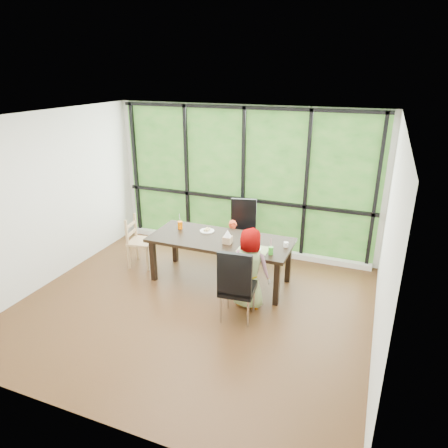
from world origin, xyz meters
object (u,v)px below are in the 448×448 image
at_px(plate_near, 253,249).
at_px(dining_table, 221,260).
at_px(chair_interior_leather, 238,284).
at_px(orange_cup, 180,225).
at_px(green_cup, 271,251).
at_px(child_toddler, 233,244).
at_px(plate_far, 207,231).
at_px(white_mug, 286,245).
at_px(tissue_box, 228,240).
at_px(chair_window_leather, 242,231).
at_px(child_older, 250,268).
at_px(chair_end_beech, 141,242).

bearing_deg(plate_near, dining_table, 161.41).
relative_size(dining_table, chair_interior_leather, 2.10).
bearing_deg(orange_cup, plate_near, -14.19).
height_order(dining_table, green_cup, green_cup).
xyz_separation_m(dining_table, orange_cup, (-0.79, 0.15, 0.44)).
height_order(child_toddler, plate_far, child_toddler).
distance_m(plate_far, white_mug, 1.37).
height_order(orange_cup, green_cup, orange_cup).
relative_size(plate_near, orange_cup, 2.00).
xyz_separation_m(child_toddler, plate_far, (-0.32, -0.36, 0.33)).
height_order(child_toddler, green_cup, green_cup).
bearing_deg(chair_interior_leather, orange_cup, -42.39).
height_order(plate_far, tissue_box, tissue_box).
relative_size(dining_table, chair_window_leather, 2.10).
bearing_deg(dining_table, chair_interior_leather, -55.50).
height_order(chair_window_leather, child_toddler, chair_window_leather).
relative_size(chair_window_leather, child_toddler, 1.27).
distance_m(dining_table, child_older, 0.89).
distance_m(white_mug, tissue_box, 0.89).
xyz_separation_m(chair_interior_leather, plate_near, (-0.02, 0.70, 0.22)).
bearing_deg(plate_near, chair_window_leather, 115.72).
distance_m(chair_window_leather, plate_far, 0.85).
bearing_deg(chair_interior_leather, tissue_box, -65.64).
xyz_separation_m(child_older, white_mug, (0.37, 0.61, 0.18)).
height_order(white_mug, tissue_box, tissue_box).
height_order(chair_end_beech, white_mug, chair_end_beech).
height_order(child_older, green_cup, child_older).
bearing_deg(chair_window_leather, white_mug, -54.88).
relative_size(child_older, white_mug, 16.07).
relative_size(child_toddler, plate_far, 3.57).
relative_size(orange_cup, green_cup, 1.12).
xyz_separation_m(chair_window_leather, plate_far, (-0.37, -0.73, 0.22)).
bearing_deg(plate_near, tissue_box, 169.65).
relative_size(plate_far, white_mug, 3.18).
bearing_deg(dining_table, orange_cup, 169.25).
bearing_deg(orange_cup, chair_end_beech, -169.76).
xyz_separation_m(chair_window_leather, child_older, (0.62, -1.48, 0.06)).
relative_size(child_toddler, plate_near, 3.30).
height_order(dining_table, white_mug, white_mug).
relative_size(chair_end_beech, child_older, 0.74).
bearing_deg(plate_far, chair_interior_leather, -49.59).
bearing_deg(child_toddler, dining_table, -100.16).
bearing_deg(child_older, orange_cup, -22.83).
relative_size(plate_near, green_cup, 2.25).
xyz_separation_m(white_mug, tissue_box, (-0.87, -0.20, 0.02)).
xyz_separation_m(chair_window_leather, orange_cup, (-0.84, -0.79, 0.27)).
bearing_deg(chair_window_leather, child_older, -80.82).
relative_size(child_older, green_cup, 10.52).
xyz_separation_m(chair_end_beech, plate_near, (2.10, -0.22, 0.31)).
xyz_separation_m(orange_cup, white_mug, (1.83, -0.08, -0.03)).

